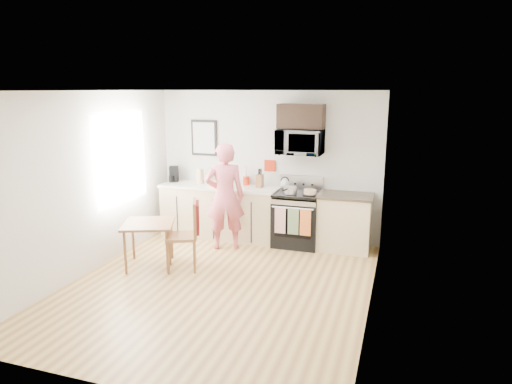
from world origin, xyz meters
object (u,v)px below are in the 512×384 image
(microwave, at_px, (300,142))
(dining_table, at_px, (149,228))
(person, at_px, (225,196))
(chair, at_px, (191,225))
(cake, at_px, (310,192))
(range, at_px, (297,220))

(microwave, xyz_separation_m, dining_table, (-1.89, -1.73, -1.16))
(person, distance_m, chair, 1.04)
(dining_table, height_order, cake, cake)
(person, height_order, cake, person)
(range, height_order, dining_table, range)
(microwave, xyz_separation_m, cake, (0.23, -0.20, -0.80))
(cake, bearing_deg, person, -162.22)
(range, xyz_separation_m, person, (-1.11, -0.53, 0.46))
(microwave, distance_m, person, 1.54)
(person, xyz_separation_m, dining_table, (-0.79, -1.10, -0.29))
(microwave, distance_m, chair, 2.32)
(microwave, bearing_deg, cake, -41.31)
(chair, bearing_deg, range, 26.50)
(range, distance_m, person, 1.31)
(dining_table, xyz_separation_m, chair, (0.66, 0.10, 0.07))
(dining_table, distance_m, cake, 2.64)
(microwave, relative_size, dining_table, 0.93)
(range, xyz_separation_m, cake, (0.23, -0.10, 0.53))
(microwave, distance_m, dining_table, 2.81)
(dining_table, bearing_deg, range, 40.65)
(range, distance_m, microwave, 1.33)
(person, relative_size, cake, 7.13)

